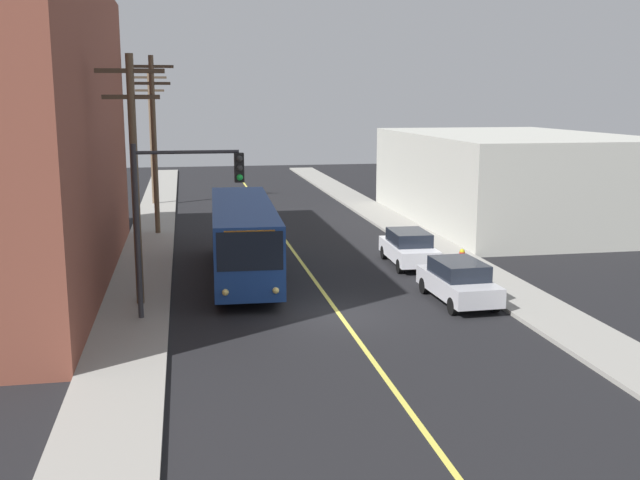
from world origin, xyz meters
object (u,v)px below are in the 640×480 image
object	(u,v)px
utility_pole_mid	(154,137)
fire_hydrant	(462,258)
utility_pole_far	(151,130)
parked_car_white	(409,247)
traffic_signal_left_corner	(182,198)
utility_pole_near	(134,169)
parked_car_silver	(458,281)
city_bus	(243,235)

from	to	relation	value
utility_pole_mid	fire_hydrant	world-z (taller)	utility_pole_mid
utility_pole_mid	utility_pole_far	bearing A→B (deg)	92.93
parked_car_white	fire_hydrant	size ratio (longest dim) A/B	5.30
utility_pole_far	traffic_signal_left_corner	distance (m)	29.07
parked_car_white	utility_pole_near	size ratio (longest dim) A/B	0.49
utility_pole_mid	parked_car_silver	bearing A→B (deg)	-54.57
city_bus	utility_pole_far	xyz separation A→B (m)	(-4.61, 22.96, 3.58)
parked_car_silver	city_bus	bearing A→B (deg)	143.59
parked_car_white	utility_pole_mid	world-z (taller)	utility_pole_mid
utility_pole_mid	parked_car_white	bearing A→B (deg)	-40.30
utility_pole_far	utility_pole_mid	bearing A→B (deg)	-87.07
utility_pole_near	utility_pole_mid	size ratio (longest dim) A/B	0.92
parked_car_white	utility_pole_far	bearing A→B (deg)	119.07
city_bus	utility_pole_mid	bearing A→B (deg)	110.38
parked_car_white	utility_pole_near	distance (m)	13.55
parked_car_silver	utility_pole_far	size ratio (longest dim) A/B	0.47
utility_pole_near	utility_pole_far	distance (m)	27.09
parked_car_white	fire_hydrant	world-z (taller)	parked_car_white
parked_car_white	utility_pole_near	bearing A→B (deg)	-157.45
city_bus	parked_car_silver	size ratio (longest dim) A/B	2.75
city_bus	fire_hydrant	size ratio (longest dim) A/B	14.56
parked_car_white	utility_pole_near	world-z (taller)	utility_pole_near
utility_pole_far	fire_hydrant	xyz separation A→B (m)	(14.37, -23.59, -4.82)
utility_pole_mid	utility_pole_far	size ratio (longest dim) A/B	1.03
city_bus	traffic_signal_left_corner	xyz separation A→B (m)	(-2.50, -6.01, 2.49)
city_bus	utility_pole_far	bearing A→B (deg)	101.35
utility_pole_near	utility_pole_far	xyz separation A→B (m)	(-0.45, 27.08, 0.25)
parked_car_silver	fire_hydrant	size ratio (longest dim) A/B	5.30
parked_car_silver	parked_car_white	world-z (taller)	same
utility_pole_near	traffic_signal_left_corner	xyz separation A→B (m)	(1.66, -1.89, -0.84)
parked_car_white	fire_hydrant	distance (m)	2.52
parked_car_white	utility_pole_mid	distance (m)	16.03
utility_pole_far	fire_hydrant	distance (m)	28.04
parked_car_white	fire_hydrant	xyz separation A→B (m)	(2.05, -1.44, -0.26)
city_bus	utility_pole_near	xyz separation A→B (m)	(-4.16, -4.12, 3.33)
fire_hydrant	city_bus	bearing A→B (deg)	176.28
traffic_signal_left_corner	fire_hydrant	distance (m)	13.89
parked_car_white	traffic_signal_left_corner	xyz separation A→B (m)	(-10.21, -6.81, 3.46)
traffic_signal_left_corner	fire_hydrant	xyz separation A→B (m)	(12.26, 5.37, -3.72)
parked_car_white	fire_hydrant	bearing A→B (deg)	-35.04
parked_car_silver	utility_pole_far	xyz separation A→B (m)	(-12.28, 28.61, 4.56)
utility_pole_mid	fire_hydrant	distance (m)	18.50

